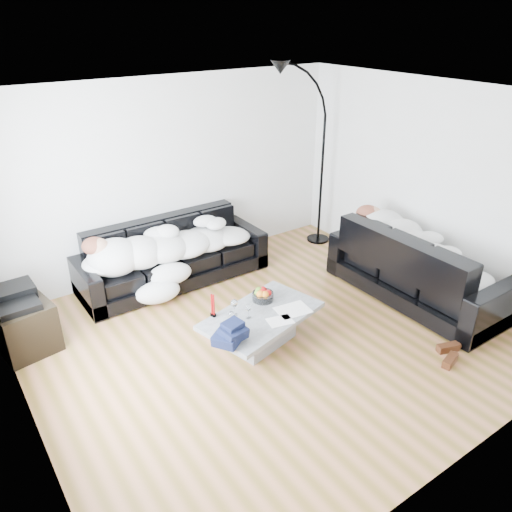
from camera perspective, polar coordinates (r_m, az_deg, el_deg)
ground at (r=5.69m, az=1.75°, el=-9.26°), size 5.00×5.00×0.00m
wall_back at (r=6.87m, az=-9.44°, el=8.97°), size 5.00×0.02×2.60m
wall_left at (r=4.22m, az=-26.59°, el=-5.24°), size 0.02×4.50×2.60m
wall_right at (r=6.75m, az=19.40°, el=7.52°), size 0.02×4.50×2.60m
ceiling at (r=4.68m, az=2.20°, el=17.57°), size 5.00×5.00×0.00m
sofa_back at (r=6.70m, az=-9.48°, el=0.31°), size 2.51×0.87×0.82m
sofa_right at (r=6.54m, az=18.07°, el=-0.95°), size 0.97×2.26×0.91m
sleeper_back at (r=6.57m, az=-9.43°, el=1.90°), size 2.12×0.73×0.42m
sleeper_right at (r=6.45m, az=18.31°, el=0.62°), size 0.82×1.93×0.47m
teal_cushion at (r=6.78m, az=13.49°, el=3.10°), size 0.42×0.38×0.20m
coffee_table at (r=5.50m, az=0.62°, el=-8.27°), size 1.43×1.04×0.38m
fruit_bowl at (r=5.60m, az=0.79°, el=-4.39°), size 0.28×0.28×0.15m
wine_glass_a at (r=5.33m, az=-2.48°, el=-5.91°), size 0.10×0.10×0.19m
wine_glass_b at (r=5.18m, az=-2.84°, el=-7.15°), size 0.09×0.09×0.16m
wine_glass_c at (r=5.28m, az=-0.87°, el=-6.32°), size 0.08×0.08×0.17m
candle_left at (r=5.30m, az=-4.85°, el=-5.70°), size 0.05×0.05×0.26m
candle_right at (r=5.32m, az=-5.07°, el=-5.62°), size 0.06×0.06×0.26m
newspaper_a at (r=5.47m, az=4.24°, el=-6.14°), size 0.40×0.32×0.01m
newspaper_b at (r=5.28m, az=2.77°, el=-7.40°), size 0.30×0.24×0.01m
navy_jacket at (r=4.91m, az=-2.89°, el=-8.14°), size 0.37×0.33×0.16m
shoes at (r=5.74m, az=21.21°, el=-10.41°), size 0.43×0.33×0.09m
av_cabinet at (r=6.00m, az=-25.29°, el=-6.94°), size 0.67×0.88×0.55m
stereo at (r=5.83m, az=-25.93°, el=-4.13°), size 0.45×0.36×0.13m
floor_lamp at (r=7.63m, az=7.57°, el=10.07°), size 0.94×0.64×2.40m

